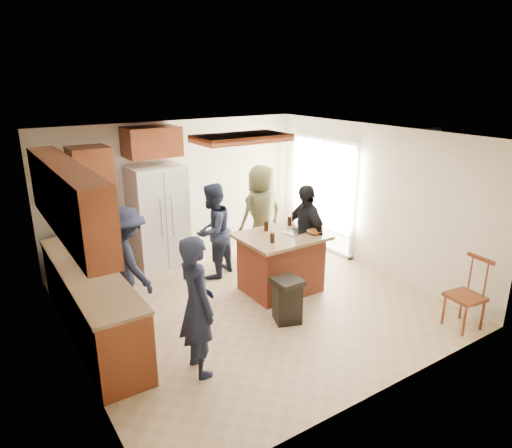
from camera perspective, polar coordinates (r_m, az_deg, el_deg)
room_shell at (r=10.59m, az=14.58°, el=4.44°), size 8.00×5.20×5.00m
person_front_left at (r=5.18m, az=-7.38°, el=-10.13°), size 0.47×0.62×1.66m
person_behind_left at (r=7.59m, az=-5.43°, el=-0.89°), size 0.92×0.80×1.61m
person_behind_right at (r=8.24m, az=0.70°, el=1.34°), size 0.89×0.60×1.77m
person_side_right at (r=7.41m, az=6.16°, el=-1.27°), size 0.55×0.99×1.64m
person_counter at (r=6.56m, az=-15.76°, el=-4.69°), size 0.66×1.10×1.60m
left_cabinetry at (r=6.17m, az=-20.84°, el=-5.14°), size 0.64×3.00×2.30m
back_wall_units at (r=7.91m, az=-17.82°, el=3.44°), size 1.80×0.60×2.45m
refrigerator at (r=8.19m, az=-12.10°, el=0.93°), size 0.90×0.76×1.80m
kitchen_island at (r=7.18m, az=3.12°, el=-4.79°), size 1.28×1.03×0.93m
island_items at (r=7.09m, az=5.06°, el=-0.86°), size 0.91×0.70×0.15m
trash_bin at (r=6.38m, az=3.94°, el=-9.45°), size 0.44×0.44×0.63m
spindle_chair at (r=6.78m, az=24.81°, el=-8.21°), size 0.47×0.47×0.99m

